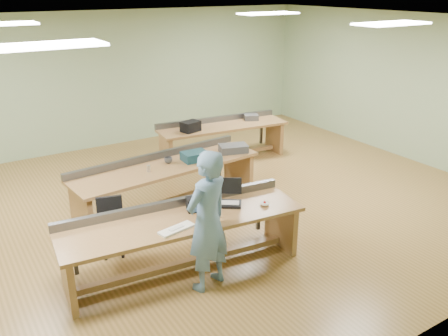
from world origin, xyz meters
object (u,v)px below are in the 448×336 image
at_px(mug, 168,160).
at_px(laptop_base, 230,204).
at_px(workbench_back, 222,134).
at_px(camera_bag, 197,204).
at_px(workbench_front, 183,231).
at_px(drinks_can, 149,169).
at_px(parts_bin_grey, 233,148).
at_px(person, 207,221).
at_px(parts_bin_teal, 195,156).
at_px(workbench_mid, 167,175).
at_px(task_chair, 112,233).

bearing_deg(mug, laptop_base, -89.90).
height_order(workbench_back, camera_bag, camera_bag).
distance_m(workbench_front, drinks_can, 1.72).
bearing_deg(workbench_front, parts_bin_grey, 48.26).
xyz_separation_m(person, mug, (0.63, 2.35, -0.09)).
bearing_deg(parts_bin_teal, parts_bin_grey, 0.03).
height_order(camera_bag, mug, camera_bag).
distance_m(workbench_mid, workbench_back, 2.50).
bearing_deg(camera_bag, drinks_can, 105.47).
bearing_deg(parts_bin_teal, workbench_back, 45.72).
xyz_separation_m(workbench_front, parts_bin_teal, (1.15, 1.75, 0.26)).
height_order(task_chair, mug, mug).
relative_size(parts_bin_teal, mug, 3.10).
bearing_deg(workbench_mid, camera_bag, -107.87).
xyz_separation_m(person, task_chair, (-0.72, 1.39, -0.60)).
bearing_deg(workbench_back, parts_bin_grey, -109.05).
bearing_deg(laptop_base, workbench_mid, 128.05).
bearing_deg(task_chair, laptop_base, -18.67).
bearing_deg(workbench_mid, parts_bin_grey, -8.33).
xyz_separation_m(workbench_mid, laptop_base, (0.07, -1.84, 0.20)).
bearing_deg(camera_bag, workbench_front, -145.12).
relative_size(laptop_base, camera_bag, 1.12).
bearing_deg(task_chair, workbench_back, 51.41).
xyz_separation_m(camera_bag, parts_bin_teal, (0.89, 1.66, -0.02)).
distance_m(person, task_chair, 1.68).
relative_size(workbench_back, person, 1.58).
relative_size(workbench_front, laptop_base, 10.89).
height_order(workbench_back, drinks_can, workbench_back).
bearing_deg(parts_bin_grey, laptop_base, -124.35).
bearing_deg(mug, drinks_can, -157.26).
height_order(workbench_mid, parts_bin_teal, parts_bin_teal).
xyz_separation_m(workbench_front, mug, (0.71, 1.86, 0.24)).
xyz_separation_m(parts_bin_teal, drinks_can, (-0.87, -0.07, -0.02)).
relative_size(workbench_mid, camera_bag, 12.38).
distance_m(laptop_base, parts_bin_grey, 2.14).
bearing_deg(task_chair, person, -47.10).
xyz_separation_m(task_chair, parts_bin_teal, (1.79, 0.85, 0.53)).
xyz_separation_m(workbench_front, workbench_mid, (0.65, 1.82, 0.00)).
distance_m(workbench_back, person, 4.60).
bearing_deg(camera_bag, person, -91.34).
relative_size(person, parts_bin_grey, 3.69).
distance_m(task_chair, drinks_can, 1.31).
distance_m(parts_bin_teal, parts_bin_grey, 0.77).
bearing_deg(laptop_base, workbench_front, -145.20).
distance_m(parts_bin_teal, drinks_can, 0.87).
bearing_deg(parts_bin_grey, workbench_back, 64.52).
height_order(workbench_mid, person, person).
bearing_deg(parts_bin_grey, drinks_can, -177.48).
xyz_separation_m(laptop_base, parts_bin_teal, (0.44, 1.77, 0.06)).
height_order(workbench_front, parts_bin_grey, parts_bin_grey).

